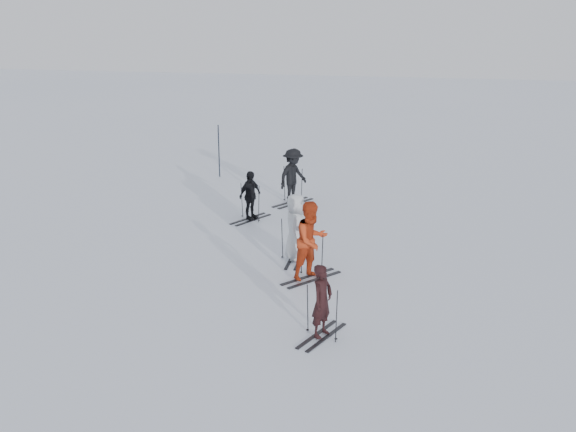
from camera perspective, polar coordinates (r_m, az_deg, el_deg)
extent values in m
plane|color=silver|center=(17.33, -0.82, -4.10)|extent=(120.00, 120.00, 0.00)
imported|color=black|center=(13.13, 3.04, -7.65)|extent=(0.54, 0.65, 1.54)
imported|color=#B33414|center=(15.90, 2.11, -2.28)|extent=(1.18, 1.23, 1.99)
imported|color=#B0B6BA|center=(17.20, 0.68, -1.06)|extent=(0.63, 0.92, 1.81)
imported|color=black|center=(20.77, -3.39, 1.78)|extent=(0.76, 1.01, 1.59)
imported|color=black|center=(22.60, 0.44, 3.51)|extent=(1.23, 1.44, 1.94)
cylinder|color=black|center=(26.70, -6.16, 5.76)|extent=(0.05, 0.05, 2.16)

